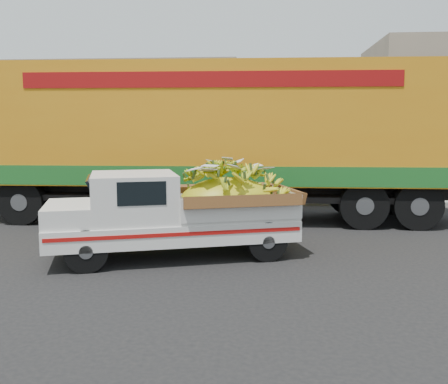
{
  "coord_description": "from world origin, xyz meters",
  "views": [
    {
      "loc": [
        2.17,
        -8.3,
        2.33
      ],
      "look_at": [
        1.37,
        1.29,
        1.06
      ],
      "focal_mm": 40.0,
      "sensor_mm": 36.0,
      "label": 1
    }
  ],
  "objects": [
    {
      "name": "ground",
      "position": [
        0.0,
        0.0,
        0.0
      ],
      "size": [
        100.0,
        100.0,
        0.0
      ],
      "primitive_type": "plane",
      "color": "black",
      "rests_on": "ground"
    },
    {
      "name": "sidewalk",
      "position": [
        0.0,
        8.6,
        0.07
      ],
      "size": [
        60.0,
        4.0,
        0.14
      ],
      "primitive_type": "cube",
      "color": "gray",
      "rests_on": "ground"
    },
    {
      "name": "pickup_truck",
      "position": [
        0.85,
        0.46,
        0.81
      ],
      "size": [
        4.59,
        2.81,
        1.52
      ],
      "rotation": [
        0.0,
        0.0,
        0.31
      ],
      "color": "black",
      "rests_on": "ground"
    },
    {
      "name": "curb",
      "position": [
        0.0,
        6.5,
        0.07
      ],
      "size": [
        60.0,
        0.25,
        0.15
      ],
      "primitive_type": "cube",
      "color": "gray",
      "rests_on": "ground"
    },
    {
      "name": "semi_trailer",
      "position": [
        0.92,
        4.05,
        2.12
      ],
      "size": [
        12.01,
        2.71,
        3.8
      ],
      "rotation": [
        0.0,
        0.0,
        0.02
      ],
      "color": "black",
      "rests_on": "ground"
    },
    {
      "name": "building_left",
      "position": [
        -8.0,
        14.5,
        2.5
      ],
      "size": [
        18.0,
        6.0,
        5.0
      ],
      "primitive_type": "cube",
      "color": "gray",
      "rests_on": "ground"
    }
  ]
}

